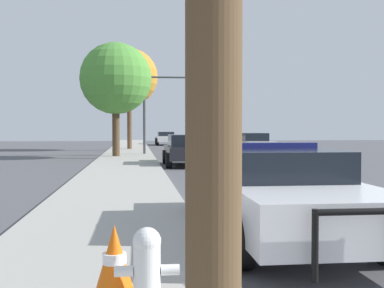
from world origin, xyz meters
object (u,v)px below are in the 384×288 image
Objects in this scene: car_background_distant at (166,138)px; car_background_oncoming at (254,144)px; traffic_light at (168,98)px; tree_sidewalk_mid at (116,79)px; fire_hydrant at (147,266)px; traffic_cone at (114,262)px; tree_sidewalk_far at (129,77)px; police_car at (277,189)px; car_background_midblock at (186,150)px.

car_background_distant is 0.96× the size of car_background_oncoming.
tree_sidewalk_mid is at bearing -143.83° from traffic_light.
fire_hydrant is 0.41m from traffic_cone.
tree_sidewalk_mid is at bearing -94.03° from tree_sidewalk_far.
police_car is 39.60m from car_background_distant.
fire_hydrant is at bearing 56.42° from police_car.
car_background_midblock is at bearing -91.32° from car_background_distant.
traffic_cone is at bearing 74.63° from car_background_oncoming.
traffic_light is 3.86m from tree_sidewalk_mid.
tree_sidewalk_far is at bearing -106.97° from car_background_distant.
car_background_oncoming is (7.07, 24.49, 0.22)m from fire_hydrant.
tree_sidewalk_far is at bearing 90.43° from traffic_cone.
police_car is 7.45× the size of fire_hydrant.
car_background_oncoming is (4.91, 7.36, 0.00)m from car_background_midblock.
traffic_light is 8.34m from car_background_midblock.
traffic_light is 0.64× the size of tree_sidewalk_far.
car_background_distant is at bearing 72.86° from tree_sidewalk_far.
tree_sidewalk_mid is (-3.99, -19.96, 3.69)m from car_background_distant.
traffic_light is 24.99m from traffic_cone.
car_background_distant is at bearing 86.22° from fire_hydrant.
tree_sidewalk_far is 9.17m from tree_sidewalk_mid.
car_background_oncoming is at bearing 73.09° from traffic_cone.
car_background_distant is at bearing 85.80° from traffic_cone.
fire_hydrant is 0.15× the size of car_background_oncoming.
tree_sidewalk_mid reaches higher than car_background_midblock.
car_background_midblock is at bearing 57.82° from car_background_oncoming.
traffic_cone is (-2.45, -16.86, -0.26)m from car_background_midblock.
car_background_midblock reaches higher than fire_hydrant.
tree_sidewalk_mid reaches higher than car_background_distant.
tree_sidewalk_far is (-2.39, 6.88, 1.94)m from traffic_light.
traffic_cone is at bearing -94.03° from car_background_distant.
car_background_midblock is at bearing -59.48° from tree_sidewalk_mid.
car_background_oncoming is at bearing -102.74° from police_car.
car_background_oncoming is 0.62× the size of tree_sidewalk_far.
tree_sidewalk_far is (-2.69, 14.73, 4.72)m from car_background_midblock.
car_background_oncoming is at bearing 56.47° from car_background_midblock.
car_background_midblock is at bearing -87.83° from traffic_light.
police_car is 0.72× the size of tree_sidewalk_far.
fire_hydrant is 32.25m from tree_sidewalk_far.
fire_hydrant is at bearing -97.00° from car_background_midblock.
police_car is 21.92m from car_background_oncoming.
car_background_midblock is 7.51m from tree_sidewalk_mid.
tree_sidewalk_mid is (-1.17, 22.78, 3.89)m from fire_hydrant.
tree_sidewalk_mid is at bearing 92.23° from traffic_cone.
car_background_distant is 42.57m from traffic_cone.
tree_sidewalk_far reaches higher than car_background_distant.
fire_hydrant is 0.18× the size of car_background_midblock.
traffic_light is at bearing -70.84° from tree_sidewalk_far.
car_background_oncoming is at bearing 73.90° from fire_hydrant.
car_background_distant is at bearing -90.70° from police_car.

